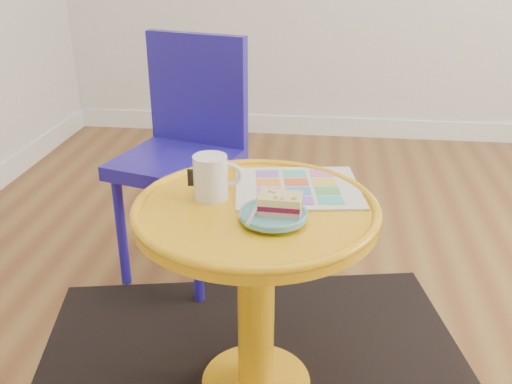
# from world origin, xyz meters

# --- Properties ---
(floor) EXTENTS (4.00, 4.00, 0.00)m
(floor) POSITION_xyz_m (0.00, 0.00, 0.00)
(floor) COLOR brown
(floor) RESTS_ON ground
(room_walls) EXTENTS (4.00, 4.00, 4.00)m
(room_walls) POSITION_xyz_m (-0.99, 0.99, 0.06)
(room_walls) COLOR silver
(room_walls) RESTS_ON ground
(side_table) EXTENTS (0.61, 0.61, 0.58)m
(side_table) POSITION_xyz_m (-0.51, -0.32, 0.42)
(side_table) COLOR #EFA914
(side_table) RESTS_ON ground
(chair) EXTENTS (0.48, 0.48, 0.88)m
(chair) POSITION_xyz_m (-0.85, 0.34, 0.50)
(chair) COLOR #211796
(chair) RESTS_ON ground
(newspaper) EXTENTS (0.36, 0.32, 0.01)m
(newspaper) POSITION_xyz_m (-0.42, -0.20, 0.58)
(newspaper) COLOR silver
(newspaper) RESTS_ON side_table
(mug) EXTENTS (0.12, 0.09, 0.11)m
(mug) POSITION_xyz_m (-0.63, -0.28, 0.64)
(mug) COLOR white
(mug) RESTS_ON side_table
(plate) EXTENTS (0.16, 0.16, 0.02)m
(plate) POSITION_xyz_m (-0.46, -0.39, 0.60)
(plate) COLOR #56A6B6
(plate) RESTS_ON newspaper
(cake_slice) EXTENTS (0.10, 0.07, 0.04)m
(cake_slice) POSITION_xyz_m (-0.45, -0.39, 0.62)
(cake_slice) COLOR #D3BC8C
(cake_slice) RESTS_ON plate
(fork) EXTENTS (0.03, 0.14, 0.00)m
(fork) POSITION_xyz_m (-0.50, -0.39, 0.60)
(fork) COLOR silver
(fork) RESTS_ON plate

